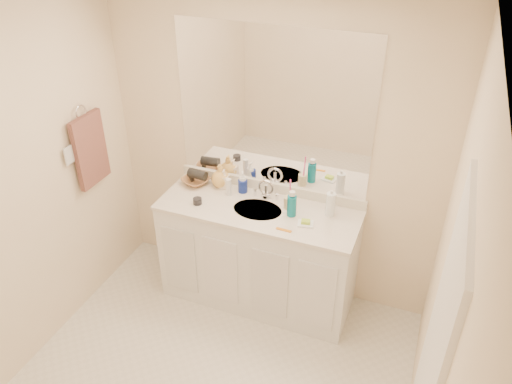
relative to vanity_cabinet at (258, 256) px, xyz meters
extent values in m
cube|color=white|center=(0.00, -1.02, 1.97)|extent=(2.60, 2.60, 0.02)
cube|color=#F6E1C1|center=(0.00, 0.28, 0.77)|extent=(2.60, 0.02, 2.40)
cube|color=#F6E1C1|center=(-1.30, -1.02, 0.77)|extent=(0.02, 2.60, 2.40)
cube|color=#F6E1C1|center=(1.30, -1.02, 0.77)|extent=(0.02, 2.60, 2.40)
cube|color=white|center=(0.00, 0.00, 0.00)|extent=(1.50, 0.55, 0.85)
cube|color=silver|center=(0.00, 0.00, 0.44)|extent=(1.52, 0.57, 0.03)
cube|color=silver|center=(0.00, 0.26, 0.50)|extent=(1.52, 0.03, 0.08)
cylinder|color=#B9B0A1|center=(0.00, -0.02, 0.44)|extent=(0.37, 0.37, 0.02)
cylinder|color=silver|center=(0.00, 0.16, 0.51)|extent=(0.02, 0.02, 0.11)
cube|color=white|center=(0.00, 0.27, 1.14)|extent=(1.48, 0.01, 1.20)
cylinder|color=navy|center=(-0.20, 0.17, 0.51)|extent=(0.09, 0.09, 0.10)
cylinder|color=beige|center=(0.21, 0.09, 0.50)|extent=(0.09, 0.09, 0.09)
cylinder|color=#FF4399|center=(0.22, 0.09, 0.60)|extent=(0.02, 0.04, 0.21)
cylinder|color=#0B7187|center=(0.26, 0.00, 0.54)|extent=(0.08, 0.08, 0.16)
cylinder|color=white|center=(0.52, 0.11, 0.55)|extent=(0.09, 0.09, 0.18)
cube|color=white|center=(0.39, -0.07, 0.46)|extent=(0.13, 0.11, 0.01)
cube|color=#AAD834|center=(0.39, -0.07, 0.48)|extent=(0.07, 0.06, 0.02)
cube|color=orange|center=(0.27, -0.20, 0.46)|extent=(0.11, 0.03, 0.00)
cylinder|color=black|center=(-0.45, -0.11, 0.48)|extent=(0.07, 0.07, 0.05)
cylinder|color=white|center=(-0.28, 0.09, 0.52)|extent=(0.05, 0.05, 0.14)
imported|color=white|center=(-0.20, 0.19, 0.54)|extent=(0.09, 0.09, 0.17)
imported|color=#FFE9CF|center=(-0.36, 0.18, 0.53)|extent=(0.08, 0.08, 0.16)
imported|color=#E5B459|center=(-0.40, 0.19, 0.55)|extent=(0.17, 0.17, 0.19)
imported|color=#A36C41|center=(-0.60, 0.15, 0.48)|extent=(0.27, 0.27, 0.05)
cylinder|color=black|center=(-0.58, 0.15, 0.54)|extent=(0.16, 0.09, 0.08)
torus|color=silver|center=(-1.27, -0.25, 1.12)|extent=(0.01, 0.11, 0.11)
cube|color=#52312C|center=(-1.25, -0.25, 0.82)|extent=(0.04, 0.32, 0.55)
cube|color=silver|center=(-1.27, -0.45, 0.88)|extent=(0.01, 0.08, 0.13)
camera|label=1|loc=(1.12, -2.89, 2.52)|focal=35.00mm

